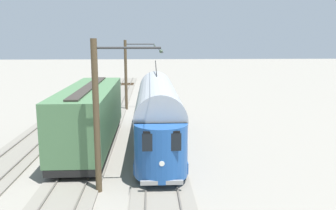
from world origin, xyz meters
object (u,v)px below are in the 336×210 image
(catenary_pole_foreground, at_px, (127,74))
(track_end_bumper, at_px, (70,105))
(vintage_streetcar, at_px, (158,111))
(coach_adjacent, at_px, (91,115))
(catenary_pole_mid_near, at_px, (98,114))

(catenary_pole_foreground, xyz_separation_m, track_end_bumper, (5.80, -0.37, -3.23))
(vintage_streetcar, relative_size, coach_adjacent, 1.35)
(catenary_pole_foreground, bearing_deg, coach_adjacent, 83.24)
(track_end_bumper, bearing_deg, catenary_pole_foreground, 176.36)
(coach_adjacent, relative_size, track_end_bumper, 6.60)
(catenary_pole_foreground, bearing_deg, vintage_streetcar, 102.96)
(catenary_pole_mid_near, xyz_separation_m, track_end_bumper, (5.80, -19.95, -3.23))
(catenary_pole_mid_near, height_order, track_end_bumper, catenary_pole_mid_near)
(vintage_streetcar, xyz_separation_m, catenary_pole_mid_near, (2.78, 7.52, 1.37))
(catenary_pole_mid_near, bearing_deg, coach_adjacent, -77.42)
(coach_adjacent, distance_m, track_end_bumper, 13.95)
(coach_adjacent, bearing_deg, catenary_pole_mid_near, 102.58)
(coach_adjacent, height_order, track_end_bumper, coach_adjacent)
(vintage_streetcar, height_order, catenary_pole_foreground, catenary_pole_foreground)
(vintage_streetcar, xyz_separation_m, track_end_bumper, (8.58, -12.43, -1.85))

